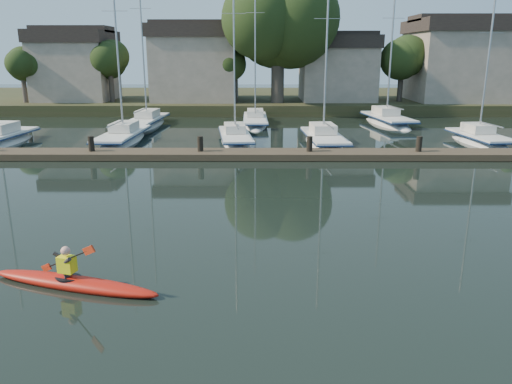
{
  "coord_description": "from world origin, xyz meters",
  "views": [
    {
      "loc": [
        0.18,
        -13.03,
        5.62
      ],
      "look_at": [
        0.11,
        2.73,
        1.2
      ],
      "focal_mm": 35.0,
      "sensor_mm": 36.0,
      "label": 1
    }
  ],
  "objects_px": {
    "kayak": "(73,280)",
    "sailboat_4": "(479,146)",
    "sailboat_1": "(123,145)",
    "sailboat_6": "(255,126)",
    "sailboat_7": "(387,126)",
    "sailboat_3": "(324,147)",
    "sailboat_5": "(147,128)",
    "sailboat_2": "(235,144)",
    "dock": "(255,154)"
  },
  "relations": [
    {
      "from": "dock",
      "to": "sailboat_3",
      "type": "xyz_separation_m",
      "value": [
        4.35,
        4.35,
        -0.4
      ]
    },
    {
      "from": "dock",
      "to": "sailboat_1",
      "type": "distance_m",
      "value": 10.08
    },
    {
      "from": "sailboat_4",
      "to": "sailboat_3",
      "type": "bearing_deg",
      "value": 176.26
    },
    {
      "from": "sailboat_6",
      "to": "kayak",
      "type": "bearing_deg",
      "value": -99.44
    },
    {
      "from": "sailboat_5",
      "to": "sailboat_7",
      "type": "relative_size",
      "value": 1.06
    },
    {
      "from": "kayak",
      "to": "sailboat_7",
      "type": "height_order",
      "value": "sailboat_7"
    },
    {
      "from": "sailboat_1",
      "to": "sailboat_5",
      "type": "relative_size",
      "value": 0.92
    },
    {
      "from": "sailboat_1",
      "to": "sailboat_7",
      "type": "height_order",
      "value": "sailboat_7"
    },
    {
      "from": "sailboat_5",
      "to": "sailboat_7",
      "type": "distance_m",
      "value": 19.44
    },
    {
      "from": "sailboat_5",
      "to": "sailboat_2",
      "type": "bearing_deg",
      "value": -41.16
    },
    {
      "from": "sailboat_1",
      "to": "sailboat_5",
      "type": "height_order",
      "value": "sailboat_5"
    },
    {
      "from": "sailboat_1",
      "to": "sailboat_2",
      "type": "distance_m",
      "value": 7.35
    },
    {
      "from": "sailboat_1",
      "to": "sailboat_5",
      "type": "xyz_separation_m",
      "value": [
        -0.04,
        7.27,
        0.0
      ]
    },
    {
      "from": "sailboat_4",
      "to": "sailboat_7",
      "type": "bearing_deg",
      "value": 106.74
    },
    {
      "from": "sailboat_2",
      "to": "sailboat_4",
      "type": "xyz_separation_m",
      "value": [
        15.71,
        -0.51,
        -0.02
      ]
    },
    {
      "from": "sailboat_1",
      "to": "sailboat_2",
      "type": "xyz_separation_m",
      "value": [
        7.35,
        0.05,
        0.02
      ]
    },
    {
      "from": "kayak",
      "to": "sailboat_6",
      "type": "relative_size",
      "value": 0.32
    },
    {
      "from": "sailboat_4",
      "to": "sailboat_7",
      "type": "relative_size",
      "value": 0.83
    },
    {
      "from": "sailboat_2",
      "to": "sailboat_7",
      "type": "bearing_deg",
      "value": 28.47
    },
    {
      "from": "kayak",
      "to": "sailboat_1",
      "type": "height_order",
      "value": "sailboat_1"
    },
    {
      "from": "sailboat_3",
      "to": "sailboat_6",
      "type": "height_order",
      "value": "sailboat_6"
    },
    {
      "from": "sailboat_5",
      "to": "sailboat_6",
      "type": "bearing_deg",
      "value": 10.77
    },
    {
      "from": "sailboat_5",
      "to": "sailboat_4",
      "type": "bearing_deg",
      "value": -15.31
    },
    {
      "from": "sailboat_3",
      "to": "sailboat_7",
      "type": "distance_m",
      "value": 11.27
    },
    {
      "from": "sailboat_2",
      "to": "sailboat_3",
      "type": "distance_m",
      "value": 5.73
    },
    {
      "from": "sailboat_1",
      "to": "sailboat_6",
      "type": "bearing_deg",
      "value": 46.3
    },
    {
      "from": "sailboat_1",
      "to": "kayak",
      "type": "bearing_deg",
      "value": -76.6
    },
    {
      "from": "sailboat_2",
      "to": "sailboat_5",
      "type": "bearing_deg",
      "value": 128.95
    },
    {
      "from": "sailboat_4",
      "to": "dock",
      "type": "bearing_deg",
      "value": -167.59
    },
    {
      "from": "dock",
      "to": "sailboat_6",
      "type": "distance_m",
      "value": 13.56
    },
    {
      "from": "sailboat_3",
      "to": "sailboat_6",
      "type": "distance_m",
      "value": 10.21
    },
    {
      "from": "sailboat_1",
      "to": "sailboat_3",
      "type": "distance_m",
      "value": 13.03
    },
    {
      "from": "kayak",
      "to": "dock",
      "type": "relative_size",
      "value": 0.14
    },
    {
      "from": "dock",
      "to": "sailboat_5",
      "type": "height_order",
      "value": "sailboat_5"
    },
    {
      "from": "sailboat_4",
      "to": "sailboat_5",
      "type": "xyz_separation_m",
      "value": [
        -23.09,
        7.73,
        0.0
      ]
    },
    {
      "from": "sailboat_1",
      "to": "sailboat_7",
      "type": "xyz_separation_m",
      "value": [
        19.37,
        8.51,
        -0.02
      ]
    },
    {
      "from": "sailboat_6",
      "to": "sailboat_7",
      "type": "height_order",
      "value": "sailboat_6"
    },
    {
      "from": "sailboat_6",
      "to": "sailboat_7",
      "type": "bearing_deg",
      "value": -0.49
    },
    {
      "from": "kayak",
      "to": "sailboat_4",
      "type": "relative_size",
      "value": 0.39
    },
    {
      "from": "sailboat_6",
      "to": "sailboat_7",
      "type": "distance_m",
      "value": 10.77
    },
    {
      "from": "sailboat_7",
      "to": "sailboat_6",
      "type": "bearing_deg",
      "value": 173.36
    },
    {
      "from": "sailboat_3",
      "to": "sailboat_2",
      "type": "bearing_deg",
      "value": 168.36
    },
    {
      "from": "sailboat_3",
      "to": "sailboat_4",
      "type": "height_order",
      "value": "sailboat_3"
    },
    {
      "from": "sailboat_1",
      "to": "sailboat_4",
      "type": "relative_size",
      "value": 1.18
    },
    {
      "from": "kayak",
      "to": "dock",
      "type": "bearing_deg",
      "value": 90.51
    },
    {
      "from": "sailboat_4",
      "to": "sailboat_5",
      "type": "relative_size",
      "value": 0.78
    },
    {
      "from": "dock",
      "to": "sailboat_6",
      "type": "relative_size",
      "value": 2.31
    },
    {
      "from": "kayak",
      "to": "sailboat_1",
      "type": "relative_size",
      "value": 0.33
    },
    {
      "from": "sailboat_3",
      "to": "sailboat_7",
      "type": "relative_size",
      "value": 0.92
    },
    {
      "from": "sailboat_2",
      "to": "sailboat_6",
      "type": "bearing_deg",
      "value": 74.82
    }
  ]
}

